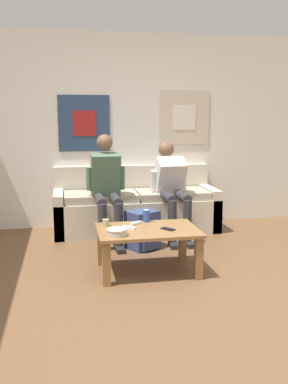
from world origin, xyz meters
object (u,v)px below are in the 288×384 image
object	(u,v)px
game_controller_near_right	(136,223)
pillar_candle	(106,223)
backpack	(143,231)
drink_can_blue	(146,216)
person_seated_adult	(107,184)
couch	(136,208)
ceramic_bowl	(117,232)
coffee_table	(148,237)
person_seated_teen	(172,184)
game_controller_near_left	(129,227)
cell_phone	(168,229)

from	to	relation	value
game_controller_near_right	pillar_candle	bearing A→B (deg)	-177.92
backpack	drink_can_blue	world-z (taller)	drink_can_blue
backpack	person_seated_adult	bearing A→B (deg)	132.48
couch	ceramic_bowl	distance (m)	1.77
pillar_candle	game_controller_near_right	world-z (taller)	pillar_candle
game_controller_near_right	coffee_table	bearing A→B (deg)	-64.46
person_seated_adult	backpack	size ratio (longest dim) A/B	2.91
person_seated_adult	person_seated_teen	size ratio (longest dim) A/B	1.09
backpack	drink_can_blue	distance (m)	0.53
backpack	game_controller_near_right	distance (m)	0.62
backpack	coffee_table	bearing A→B (deg)	-97.10
coffee_table	game_controller_near_left	size ratio (longest dim) A/B	7.51
person_seated_teen	pillar_candle	world-z (taller)	person_seated_teen
pillar_candle	couch	bearing A→B (deg)	68.92
person_seated_adult	game_controller_near_left	bearing A→B (deg)	-84.73
pillar_candle	cell_phone	distance (m)	0.61
coffee_table	ceramic_bowl	xyz separation A→B (m)	(-0.32, -0.17, 0.11)
person_seated_teen	game_controller_near_left	xyz separation A→B (m)	(-0.71, -1.15, -0.21)
person_seated_adult	game_controller_near_left	xyz separation A→B (m)	(0.10, -1.08, -0.25)
ceramic_bowl	game_controller_near_left	world-z (taller)	ceramic_bowl
ceramic_bowl	game_controller_near_right	bearing A→B (deg)	56.56
person_seated_adult	drink_can_blue	distance (m)	0.93
person_seated_adult	ceramic_bowl	distance (m)	1.31
drink_can_blue	game_controller_near_left	size ratio (longest dim) A/B	0.98
couch	backpack	xyz separation A→B (m)	(-0.05, -0.80, -0.09)
person_seated_teen	ceramic_bowl	size ratio (longest dim) A/B	6.08
couch	ceramic_bowl	world-z (taller)	couch
couch	game_controller_near_right	bearing A→B (deg)	-99.59
coffee_table	game_controller_near_right	size ratio (longest dim) A/B	7.31
ceramic_bowl	drink_can_blue	xyz separation A→B (m)	(0.36, 0.44, 0.03)
backpack	pillar_candle	world-z (taller)	pillar_candle
cell_phone	pillar_candle	bearing A→B (deg)	158.00
person_seated_teen	game_controller_near_right	bearing A→B (deg)	-121.35
ceramic_bowl	cell_phone	size ratio (longest dim) A/B	1.28
person_seated_adult	couch	bearing A→B (deg)	44.38
ceramic_bowl	game_controller_near_left	bearing A→B (deg)	55.71
drink_can_blue	cell_phone	bearing A→B (deg)	-66.66
person_seated_adult	person_seated_teen	distance (m)	0.81
couch	person_seated_teen	world-z (taller)	person_seated_teen
person_seated_adult	game_controller_near_right	size ratio (longest dim) A/B	9.68
backpack	person_seated_teen	bearing A→B (deg)	46.62
person_seated_adult	backpack	xyz separation A→B (m)	(0.36, -0.40, -0.48)
backpack	cell_phone	distance (m)	0.82
person_seated_adult	backpack	distance (m)	0.72
game_controller_near_right	cell_phone	distance (m)	0.36
coffee_table	couch	bearing A→B (deg)	84.65
backpack	game_controller_near_right	size ratio (longest dim) A/B	3.33
coffee_table	person_seated_teen	xyz separation A→B (m)	(0.53, 1.19, 0.30)
pillar_candle	drink_can_blue	xyz separation A→B (m)	(0.42, 0.10, 0.03)
person_seated_adult	ceramic_bowl	world-z (taller)	person_seated_adult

